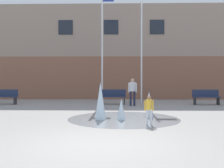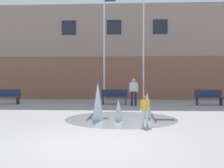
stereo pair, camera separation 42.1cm
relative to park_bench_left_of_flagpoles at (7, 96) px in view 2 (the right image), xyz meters
The scene contains 10 objects.
ground_plane 11.88m from the park_bench_left_of_flagpoles, 56.93° to the right, with size 100.00×100.00×0.00m, color gray.
library_building 10.17m from the park_bench_left_of_flagpoles, 47.85° to the left, with size 36.00×6.05×7.35m.
splash_fountain 9.16m from the park_bench_left_of_flagpoles, 39.59° to the right, with size 4.32×4.32×1.45m.
park_bench_left_of_flagpoles is the anchor object (origin of this frame).
park_bench_under_left_flagpole 6.69m from the park_bench_left_of_flagpoles, ahead, with size 1.60×0.44×0.91m.
park_bench_center 12.33m from the park_bench_left_of_flagpoles, ahead, with size 1.60×0.44×0.91m.
adult_in_red 7.90m from the park_bench_left_of_flagpoles, ahead, with size 0.50×0.39×1.59m.
child_in_fountain 10.77m from the park_bench_left_of_flagpoles, 41.78° to the right, with size 0.31×0.24×0.99m.
flagpole_left 7.00m from the park_bench_left_of_flagpoles, ahead, with size 0.80×0.10×7.39m.
flagpole_right 9.31m from the park_bench_left_of_flagpoles, ahead, with size 0.80×0.10×7.62m.
Camera 2 is at (0.93, -5.97, 1.52)m, focal length 42.00 mm.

